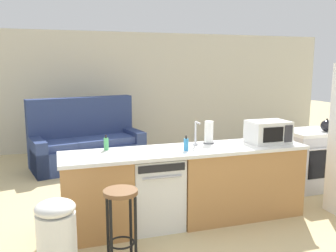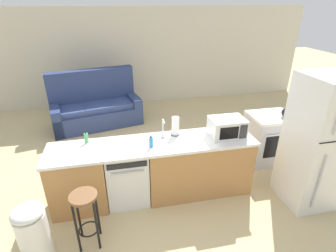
{
  "view_description": "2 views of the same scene",
  "coord_description": "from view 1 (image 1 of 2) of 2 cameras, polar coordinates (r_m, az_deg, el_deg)",
  "views": [
    {
      "loc": [
        -1.3,
        -3.82,
        1.87
      ],
      "look_at": [
        -0.01,
        0.26,
        1.14
      ],
      "focal_mm": 38.0,
      "sensor_mm": 36.0,
      "label": 1
    },
    {
      "loc": [
        -0.32,
        -3.18,
        2.71
      ],
      "look_at": [
        0.39,
        0.15,
        1.08
      ],
      "focal_mm": 28.0,
      "sensor_mm": 36.0,
      "label": 2
    }
  ],
  "objects": [
    {
      "name": "wall_back",
      "position": [
        8.2,
        -6.32,
        5.68
      ],
      "size": [
        10.0,
        0.06,
        2.6
      ],
      "color": "beige",
      "rests_on": "ground_plane"
    },
    {
      "name": "kettle",
      "position": [
        5.77,
        24.1,
        0.06
      ],
      "size": [
        0.21,
        0.17,
        0.19
      ],
      "color": "black",
      "rests_on": "stove_range"
    },
    {
      "name": "microwave",
      "position": [
        4.66,
        15.76,
        -0.91
      ],
      "size": [
        0.5,
        0.37,
        0.28
      ],
      "color": "white",
      "rests_on": "kitchen_counter"
    },
    {
      "name": "soap_bottle",
      "position": [
        4.08,
        2.92,
        -2.97
      ],
      "size": [
        0.06,
        0.06,
        0.18
      ],
      "color": "#338CCC",
      "rests_on": "kitchen_counter"
    },
    {
      "name": "kitchen_counter",
      "position": [
        4.37,
        4.15,
        -9.71
      ],
      "size": [
        2.94,
        0.66,
        0.9
      ],
      "color": "#B77F47",
      "rests_on": "ground_plane"
    },
    {
      "name": "paper_towel_roll",
      "position": [
        4.48,
        6.56,
        -1.05
      ],
      "size": [
        0.14,
        0.14,
        0.28
      ],
      "color": "#4C4C51",
      "rests_on": "kitchen_counter"
    },
    {
      "name": "dish_soap_bottle",
      "position": [
        4.18,
        -9.89,
        -2.82
      ],
      "size": [
        0.06,
        0.06,
        0.18
      ],
      "color": "#4CB266",
      "rests_on": "kitchen_counter"
    },
    {
      "name": "ground_plane",
      "position": [
        4.45,
        1.12,
        -15.14
      ],
      "size": [
        24.0,
        24.0,
        0.0
      ],
      "primitive_type": "plane",
      "color": "tan"
    },
    {
      "name": "sink_faucet",
      "position": [
        4.35,
        4.5,
        -1.43
      ],
      "size": [
        0.07,
        0.18,
        0.3
      ],
      "color": "silver",
      "rests_on": "kitchen_counter"
    },
    {
      "name": "trash_bin",
      "position": [
        3.37,
        -17.4,
        -17.03
      ],
      "size": [
        0.35,
        0.35,
        0.74
      ],
      "color": "white",
      "rests_on": "ground_plane"
    },
    {
      "name": "stove_range",
      "position": [
        5.86,
        21.68,
        -4.97
      ],
      "size": [
        0.76,
        0.68,
        0.9
      ],
      "color": "#B7B7BC",
      "rests_on": "ground_plane"
    },
    {
      "name": "dishwasher",
      "position": [
        4.22,
        -2.14,
        -10.38
      ],
      "size": [
        0.58,
        0.61,
        0.84
      ],
      "color": "white",
      "rests_on": "ground_plane"
    },
    {
      "name": "bar_stool",
      "position": [
        3.41,
        -7.56,
        -13.38
      ],
      "size": [
        0.32,
        0.32,
        0.74
      ],
      "color": "brown",
      "rests_on": "ground_plane"
    },
    {
      "name": "couch",
      "position": [
        6.89,
        -13.02,
        -2.91
      ],
      "size": [
        2.15,
        1.32,
        1.27
      ],
      "color": "navy",
      "rests_on": "ground_plane"
    }
  ]
}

